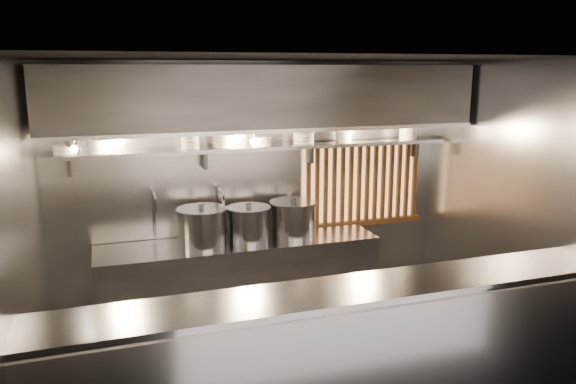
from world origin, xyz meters
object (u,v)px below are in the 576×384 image
stock_pot_mid (293,218)px  stock_pot_right (249,224)px  stock_pot_left (202,227)px  heat_lamp (70,143)px  pendant_bulb (254,142)px

stock_pot_mid → stock_pot_right: bearing=-177.8°
stock_pot_left → stock_pot_mid: bearing=2.7°
heat_lamp → stock_pot_mid: bearing=7.9°
heat_lamp → stock_pot_mid: (2.22, 0.31, -0.97)m
stock_pot_left → stock_pot_right: bearing=3.1°
stock_pot_left → stock_pot_mid: (1.02, 0.05, -0.01)m
heat_lamp → stock_pot_right: size_ratio=0.60×
heat_lamp → stock_pot_left: bearing=12.3°
pendant_bulb → stock_pot_mid: 0.96m
stock_pot_right → pendant_bulb: bearing=34.6°
stock_pot_left → stock_pot_right: 0.51m
stock_pot_left → stock_pot_right: (0.51, 0.03, -0.02)m
stock_pot_mid → stock_pot_left: bearing=-177.3°
stock_pot_mid → stock_pot_right: (-0.51, -0.02, -0.01)m
heat_lamp → stock_pot_mid: 2.44m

